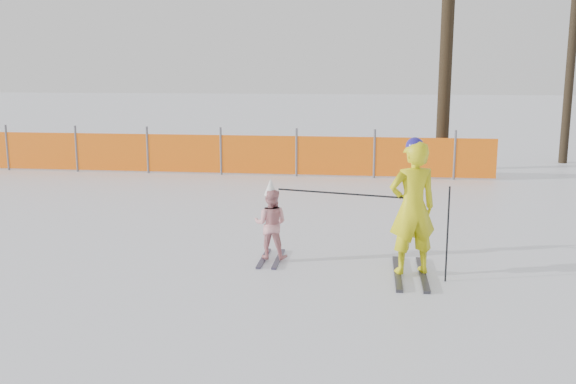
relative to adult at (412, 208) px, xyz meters
name	(u,v)px	position (x,y,z in m)	size (l,w,h in m)	color
ground	(283,268)	(-1.76, 0.09, -0.94)	(120.00, 120.00, 0.00)	white
adult	(412,208)	(0.00, 0.00, 0.00)	(0.76, 1.47, 1.89)	black
child	(271,223)	(-1.99, 0.46, -0.39)	(0.52, 0.96, 1.21)	black
ski_poles	(382,210)	(-0.40, 0.05, -0.05)	(2.34, 0.66, 1.28)	black
safety_fence	(165,153)	(-6.00, 7.85, -0.39)	(17.06, 0.06, 1.25)	#595960
tree_trunks	(486,54)	(2.51, 9.98, 2.20)	(4.02, 2.08, 6.61)	black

